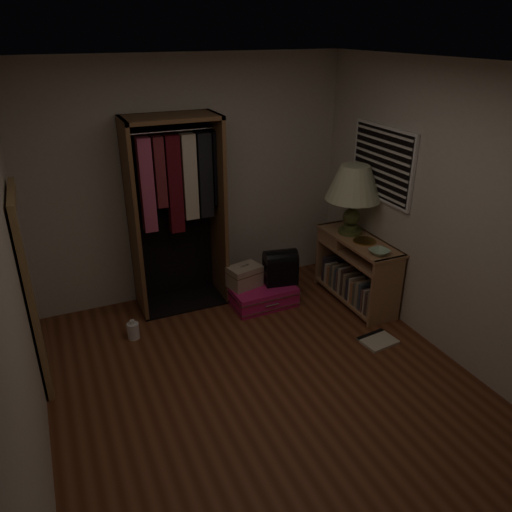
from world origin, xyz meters
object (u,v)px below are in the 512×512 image
(open_wardrobe, at_px, (177,198))
(table_lamp, at_px, (354,184))
(console_bookshelf, at_px, (354,267))
(floor_mirror, at_px, (32,289))
(white_jug, at_px, (133,330))
(pink_suitcase, at_px, (262,295))
(black_bag, at_px, (280,266))
(train_case, at_px, (245,276))

(open_wardrobe, bearing_deg, table_lamp, -18.26)
(open_wardrobe, relative_size, table_lamp, 2.70)
(console_bookshelf, xyz_separation_m, floor_mirror, (-3.24, -0.04, 0.46))
(floor_mirror, bearing_deg, white_jug, 16.91)
(table_lamp, relative_size, white_jug, 3.71)
(pink_suitcase, relative_size, white_jug, 3.55)
(open_wardrobe, bearing_deg, white_jug, -141.99)
(white_jug, bearing_deg, black_bag, 3.85)
(pink_suitcase, bearing_deg, black_bag, -1.04)
(pink_suitcase, xyz_separation_m, table_lamp, (0.99, -0.17, 1.20))
(train_case, height_order, white_jug, train_case)
(pink_suitcase, distance_m, train_case, 0.30)
(pink_suitcase, relative_size, train_case, 1.82)
(floor_mirror, height_order, train_case, floor_mirror)
(pink_suitcase, bearing_deg, open_wardrobe, 150.33)
(floor_mirror, distance_m, pink_suitcase, 2.40)
(open_wardrobe, height_order, floor_mirror, open_wardrobe)
(black_bag, xyz_separation_m, table_lamp, (0.77, -0.17, 0.89))
(floor_mirror, relative_size, train_case, 4.27)
(console_bookshelf, relative_size, table_lamp, 1.48)
(floor_mirror, height_order, white_jug, floor_mirror)
(console_bookshelf, bearing_deg, open_wardrobe, 157.46)
(console_bookshelf, height_order, floor_mirror, floor_mirror)
(floor_mirror, relative_size, table_lamp, 2.24)
(floor_mirror, xyz_separation_m, train_case, (2.08, 0.43, -0.51))
(console_bookshelf, bearing_deg, table_lamp, 88.22)
(open_wardrobe, relative_size, train_case, 5.15)
(pink_suitcase, bearing_deg, console_bookshelf, -19.07)
(console_bookshelf, distance_m, floor_mirror, 3.27)
(train_case, bearing_deg, black_bag, -23.78)
(floor_mirror, distance_m, black_bag, 2.54)
(black_bag, bearing_deg, open_wardrobe, 167.67)
(open_wardrobe, distance_m, white_jug, 1.42)
(open_wardrobe, distance_m, pink_suitcase, 1.41)
(console_bookshelf, xyz_separation_m, black_bag, (-0.76, 0.32, 0.02))
(open_wardrobe, height_order, train_case, open_wardrobe)
(console_bookshelf, xyz_separation_m, pink_suitcase, (-0.99, 0.31, -0.28))
(open_wardrobe, xyz_separation_m, floor_mirror, (-1.48, -0.77, -0.37))
(floor_mirror, relative_size, black_bag, 4.31)
(open_wardrobe, xyz_separation_m, train_case, (0.60, -0.34, -0.88))
(train_case, bearing_deg, floor_mirror, 179.05)
(table_lamp, height_order, white_jug, table_lamp)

